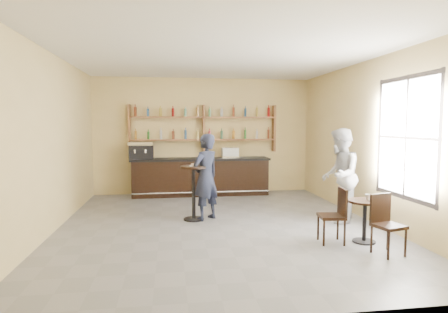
{
  "coord_description": "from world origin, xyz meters",
  "views": [
    {
      "loc": [
        -0.91,
        -6.96,
        1.93
      ],
      "look_at": [
        0.2,
        0.8,
        1.25
      ],
      "focal_mm": 30.0,
      "sensor_mm": 36.0,
      "label": 1
    }
  ],
  "objects": [
    {
      "name": "floor",
      "position": [
        0.0,
        0.0,
        0.0
      ],
      "size": [
        7.0,
        7.0,
        0.0
      ],
      "primitive_type": "plane",
      "color": "slate",
      "rests_on": "ground"
    },
    {
      "name": "ceiling",
      "position": [
        0.0,
        0.0,
        3.2
      ],
      "size": [
        7.0,
        7.0,
        0.0
      ],
      "primitive_type": "plane",
      "rotation": [
        3.14,
        0.0,
        0.0
      ],
      "color": "white",
      "rests_on": "wall_back"
    },
    {
      "name": "wall_back",
      "position": [
        0.0,
        3.5,
        1.6
      ],
      "size": [
        7.0,
        0.0,
        7.0
      ],
      "primitive_type": "plane",
      "rotation": [
        1.57,
        0.0,
        0.0
      ],
      "color": "tan",
      "rests_on": "floor"
    },
    {
      "name": "wall_front",
      "position": [
        0.0,
        -3.5,
        1.6
      ],
      "size": [
        7.0,
        0.0,
        7.0
      ],
      "primitive_type": "plane",
      "rotation": [
        -1.57,
        0.0,
        0.0
      ],
      "color": "tan",
      "rests_on": "floor"
    },
    {
      "name": "wall_left",
      "position": [
        -3.0,
        0.0,
        1.6
      ],
      "size": [
        0.0,
        7.0,
        7.0
      ],
      "primitive_type": "plane",
      "rotation": [
        1.57,
        0.0,
        1.57
      ],
      "color": "tan",
      "rests_on": "floor"
    },
    {
      "name": "wall_right",
      "position": [
        3.0,
        0.0,
        1.6
      ],
      "size": [
        0.0,
        7.0,
        7.0
      ],
      "primitive_type": "plane",
      "rotation": [
        1.57,
        0.0,
        -1.57
      ],
      "color": "tan",
      "rests_on": "floor"
    },
    {
      "name": "window_pane",
      "position": [
        2.99,
        -1.2,
        1.7
      ],
      "size": [
        0.0,
        2.0,
        2.0
      ],
      "primitive_type": "plane",
      "rotation": [
        1.57,
        0.0,
        -1.57
      ],
      "color": "white",
      "rests_on": "wall_right"
    },
    {
      "name": "window_frame",
      "position": [
        2.99,
        -1.2,
        1.7
      ],
      "size": [
        0.04,
        1.7,
        2.1
      ],
      "primitive_type": null,
      "color": "black",
      "rests_on": "wall_right"
    },
    {
      "name": "shelf_unit",
      "position": [
        0.0,
        3.37,
        1.81
      ],
      "size": [
        4.0,
        0.26,
        1.4
      ],
      "primitive_type": null,
      "color": "brown",
      "rests_on": "wall_back"
    },
    {
      "name": "liquor_bottles",
      "position": [
        0.0,
        3.37,
        1.98
      ],
      "size": [
        3.68,
        0.1,
        1.0
      ],
      "primitive_type": null,
      "color": "#8C5919",
      "rests_on": "shelf_unit"
    },
    {
      "name": "bar_counter",
      "position": [
        -0.11,
        3.15,
        0.5
      ],
      "size": [
        3.73,
        0.73,
        1.01
      ],
      "primitive_type": null,
      "color": "black",
      "rests_on": "floor"
    },
    {
      "name": "espresso_machine",
      "position": [
        -1.7,
        3.15,
        1.24
      ],
      "size": [
        0.68,
        0.49,
        0.45
      ],
      "primitive_type": null,
      "rotation": [
        0.0,
        0.0,
        0.13
      ],
      "color": "black",
      "rests_on": "bar_counter"
    },
    {
      "name": "pastry_case",
      "position": [
        0.7,
        3.15,
        1.15
      ],
      "size": [
        0.51,
        0.44,
        0.27
      ],
      "primitive_type": null,
      "rotation": [
        0.0,
        0.0,
        -0.17
      ],
      "color": "silver",
      "rests_on": "bar_counter"
    },
    {
      "name": "pedestal_table",
      "position": [
        -0.46,
        0.47,
        0.55
      ],
      "size": [
        0.62,
        0.62,
        1.1
      ],
      "primitive_type": null,
      "rotation": [
        0.0,
        0.0,
        -0.19
      ],
      "color": "black",
      "rests_on": "floor"
    },
    {
      "name": "napkin",
      "position": [
        -0.46,
        0.47,
        1.1
      ],
      "size": [
        0.16,
        0.16,
        0.0
      ],
      "primitive_type": "cube",
      "rotation": [
        0.0,
        0.0,
        -0.04
      ],
      "color": "white",
      "rests_on": "pedestal_table"
    },
    {
      "name": "donut",
      "position": [
        -0.45,
        0.46,
        1.12
      ],
      "size": [
        0.15,
        0.15,
        0.05
      ],
      "primitive_type": "torus",
      "rotation": [
        0.0,
        0.0,
        0.16
      ],
      "color": "#BE8345",
      "rests_on": "napkin"
    },
    {
      "name": "cup_pedestal",
      "position": [
        -0.32,
        0.57,
        1.14
      ],
      "size": [
        0.15,
        0.15,
        0.09
      ],
      "primitive_type": "imported",
      "rotation": [
        0.0,
        0.0,
        -0.35
      ],
      "color": "white",
      "rests_on": "pedestal_table"
    },
    {
      "name": "man_main",
      "position": [
        -0.22,
        0.47,
        0.87
      ],
      "size": [
        0.75,
        0.72,
        1.74
      ],
      "primitive_type": "imported",
      "rotation": [
        0.0,
        0.0,
        3.83
      ],
      "color": "black",
      "rests_on": "floor"
    },
    {
      "name": "cafe_table",
      "position": [
        2.21,
        -1.36,
        0.35
      ],
      "size": [
        0.64,
        0.64,
        0.7
      ],
      "primitive_type": null,
      "rotation": [
        0.0,
        0.0,
        0.17
      ],
      "color": "black",
      "rests_on": "floor"
    },
    {
      "name": "cup_cafe",
      "position": [
        2.26,
        -1.36,
        0.75
      ],
      "size": [
        0.13,
        0.13,
        0.1
      ],
      "primitive_type": "imported",
      "rotation": [
        0.0,
        0.0,
        0.26
      ],
      "color": "white",
      "rests_on": "cafe_table"
    },
    {
      "name": "chair_west",
      "position": [
        1.66,
        -1.31,
        0.45
      ],
      "size": [
        0.43,
        0.43,
        0.9
      ],
      "primitive_type": null,
      "rotation": [
        0.0,
        0.0,
        -1.69
      ],
      "color": "black",
      "rests_on": "floor"
    },
    {
      "name": "chair_south",
      "position": [
        2.26,
        -1.96,
        0.44
      ],
      "size": [
        0.47,
        0.47,
        0.89
      ],
      "primitive_type": null,
      "rotation": [
        0.0,
        0.0,
        0.25
      ],
      "color": "black",
      "rests_on": "floor"
    },
    {
      "name": "patron_second",
      "position": [
        2.37,
        -0.09,
        0.93
      ],
      "size": [
        1.05,
        1.13,
        1.85
      ],
      "primitive_type": "imported",
      "rotation": [
        0.0,
        0.0,
        -2.09
      ],
      "color": "#949499",
      "rests_on": "floor"
    }
  ]
}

